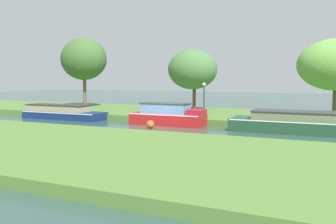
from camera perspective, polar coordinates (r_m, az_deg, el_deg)
ground_plane at (r=24.10m, az=-1.65°, el=-2.36°), size 120.00×120.00×0.00m
riverbank_far at (r=30.46m, az=4.19°, el=-0.36°), size 72.00×10.00×0.40m
riverbank_near at (r=16.59m, az=-15.61°, el=-5.40°), size 72.00×10.00×0.40m
red_barge at (r=25.00m, az=0.02°, el=-0.56°), size 5.22×1.75×1.53m
forest_narrowboat at (r=22.80m, az=21.34°, el=-1.73°), size 9.14×2.39×1.29m
navy_cruiser at (r=30.09m, az=-16.32°, el=-0.07°), size 7.04×2.01×1.13m
willow_tree_left at (r=36.12m, az=-13.13°, el=8.11°), size 4.61×3.94×6.67m
willow_tree_centre at (r=32.17m, az=3.88°, el=6.70°), size 4.39×4.03×5.36m
willow_tree_right at (r=28.08m, az=24.97°, el=6.77°), size 5.33×3.70×5.60m
lamp_post at (r=26.68m, az=5.69°, el=2.70°), size 0.24×0.24×2.50m
mooring_post_near at (r=27.02m, az=-3.47°, el=0.02°), size 0.19×0.19×0.65m
channel_buoy at (r=23.44m, az=-2.80°, el=-1.95°), size 0.51×0.51×0.51m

